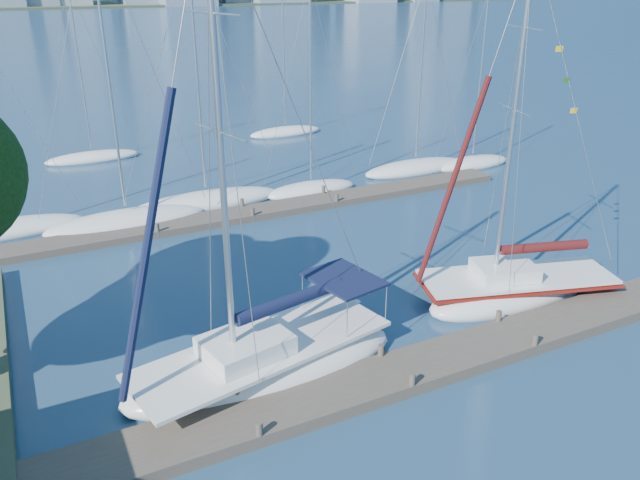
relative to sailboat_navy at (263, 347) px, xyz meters
name	(u,v)px	position (x,y,z in m)	size (l,w,h in m)	color
ground	(395,380)	(3.65, -2.12, -1.08)	(700.00, 700.00, 0.00)	navy
near_dock	(395,375)	(3.65, -2.12, -0.88)	(26.00, 2.00, 0.40)	#4C4137
far_dock	(265,211)	(5.65, 13.88, -0.90)	(30.00, 1.80, 0.36)	#4C4137
far_shore	(9,5)	(3.65, 317.88, -1.08)	(800.00, 100.00, 1.50)	#38472D
sailboat_navy	(263,347)	(0.00, 0.00, 0.00)	(9.63, 4.77, 14.56)	white
sailboat_maroon	(517,273)	(11.02, 0.47, -0.01)	(8.66, 4.94, 13.55)	white
bg_boat_1	(127,221)	(-1.39, 15.39, -0.78)	(8.41, 3.28, 15.22)	white
bg_boat_2	(207,201)	(3.20, 16.52, -0.80)	(8.91, 4.68, 13.66)	white
bg_boat_3	(311,189)	(9.46, 15.95, -0.83)	(5.92, 2.68, 12.26)	white
bg_boat_4	(415,168)	(17.59, 16.86, -0.82)	(7.77, 2.87, 12.42)	white
bg_boat_5	(472,163)	(21.73, 16.11, -0.84)	(6.06, 2.52, 11.41)	white
bg_boat_6	(93,157)	(-1.10, 29.29, -0.85)	(6.58, 2.71, 11.98)	white
bg_boat_7	(285,132)	(14.13, 30.32, -0.85)	(6.42, 3.96, 11.21)	white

